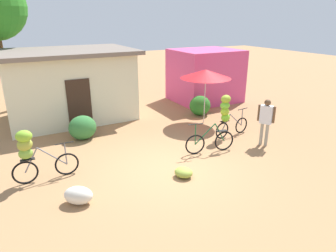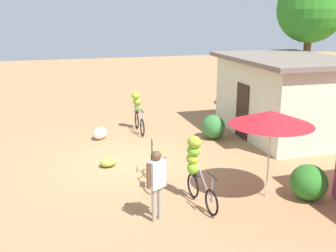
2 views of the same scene
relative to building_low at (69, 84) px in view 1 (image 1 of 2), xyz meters
The scene contains 12 objects.
ground_plane 6.57m from the building_low, 76.45° to the right, with size 60.00×60.00×0.00m, color #A2754C.
building_low is the anchor object (origin of this frame).
shop_pink 6.85m from the building_low, ahead, with size 3.20×2.80×2.64m, color #D3467D.
hedge_bush_front_left 2.97m from the building_low, 94.03° to the right, with size 0.98×0.82×0.88m, color #327336.
hedge_bush_front_right 5.79m from the building_low, 25.30° to the right, with size 0.96×0.89×0.88m, color #297525.
market_umbrella 5.83m from the building_low, 35.31° to the right, with size 2.04×2.04×2.23m.
bicycle_leftmost 5.62m from the building_low, 111.65° to the right, with size 1.72×0.46×1.52m.
bicycle_near_pile 6.79m from the building_low, 61.84° to the right, with size 1.68×0.39×1.05m.
bicycle_center_loaded 6.83m from the building_low, 49.30° to the right, with size 1.61×0.42×1.63m.
banana_pile_on_ground 7.18m from the building_low, 77.28° to the right, with size 0.65×0.67×0.27m.
produce_sack 7.01m from the building_low, 100.75° to the right, with size 0.70×0.44×0.44m, color silver.
person_vendor 8.17m from the building_low, 50.80° to the right, with size 0.38×0.51×1.63m.
Camera 1 is at (-3.86, -6.94, 4.20)m, focal length 32.12 mm.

